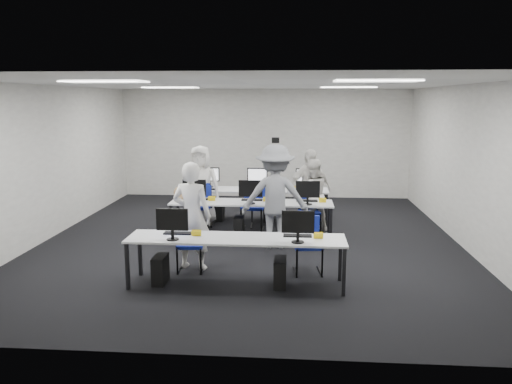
# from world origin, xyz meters

# --- Properties ---
(room) EXTENTS (9.00, 9.02, 3.00)m
(room) POSITION_xyz_m (0.00, 0.00, 1.50)
(room) COLOR black
(room) RESTS_ON ground
(ceiling_panels) EXTENTS (5.20, 4.60, 0.02)m
(ceiling_panels) POSITION_xyz_m (0.00, 0.00, 2.98)
(ceiling_panels) COLOR white
(ceiling_panels) RESTS_ON room
(desk_front) EXTENTS (3.20, 0.70, 0.73)m
(desk_front) POSITION_xyz_m (0.00, -2.40, 0.68)
(desk_front) COLOR silver
(desk_front) RESTS_ON ground
(desk_mid) EXTENTS (3.20, 0.70, 0.73)m
(desk_mid) POSITION_xyz_m (0.00, 0.20, 0.68)
(desk_mid) COLOR silver
(desk_mid) RESTS_ON ground
(desk_back) EXTENTS (3.20, 0.70, 0.73)m
(desk_back) POSITION_xyz_m (0.00, 1.60, 0.68)
(desk_back) COLOR silver
(desk_back) RESTS_ON ground
(equipment_front) EXTENTS (2.51, 0.41, 1.19)m
(equipment_front) POSITION_xyz_m (-0.19, -2.42, 0.36)
(equipment_front) COLOR #0C249F
(equipment_front) RESTS_ON desk_front
(equipment_mid) EXTENTS (2.91, 0.41, 1.19)m
(equipment_mid) POSITION_xyz_m (-0.19, 0.18, 0.36)
(equipment_mid) COLOR white
(equipment_mid) RESTS_ON desk_mid
(equipment_back) EXTENTS (2.91, 0.41, 1.19)m
(equipment_back) POSITION_xyz_m (0.19, 1.62, 0.36)
(equipment_back) COLOR white
(equipment_back) RESTS_ON desk_back
(chair_0) EXTENTS (0.43, 0.47, 0.84)m
(chair_0) POSITION_xyz_m (-0.81, -1.80, 0.26)
(chair_0) COLOR navy
(chair_0) RESTS_ON ground
(chair_1) EXTENTS (0.49, 0.52, 0.89)m
(chair_1) POSITION_xyz_m (1.07, -1.77, 0.28)
(chair_1) COLOR navy
(chair_1) RESTS_ON ground
(chair_2) EXTENTS (0.51, 0.55, 0.96)m
(chair_2) POSITION_xyz_m (-1.17, 0.76, 0.30)
(chair_2) COLOR navy
(chair_2) RESTS_ON ground
(chair_3) EXTENTS (0.50, 0.54, 0.95)m
(chair_3) POSITION_xyz_m (-0.02, 0.83, 0.30)
(chair_3) COLOR navy
(chair_3) RESTS_ON ground
(chair_4) EXTENTS (0.49, 0.52, 0.85)m
(chair_4) POSITION_xyz_m (1.16, 0.65, 0.27)
(chair_4) COLOR navy
(chair_4) RESTS_ON ground
(chair_5) EXTENTS (0.46, 0.50, 0.92)m
(chair_5) POSITION_xyz_m (-1.13, 1.13, 0.29)
(chair_5) COLOR navy
(chair_5) RESTS_ON ground
(chair_6) EXTENTS (0.51, 0.55, 0.98)m
(chair_6) POSITION_xyz_m (0.14, 1.09, 0.31)
(chair_6) COLOR navy
(chair_6) RESTS_ON ground
(chair_7) EXTENTS (0.49, 0.52, 0.88)m
(chair_7) POSITION_xyz_m (1.17, 0.97, 0.28)
(chair_7) COLOR navy
(chair_7) RESTS_ON ground
(handbag) EXTENTS (0.37, 0.27, 0.28)m
(handbag) POSITION_xyz_m (-1.43, 0.34, 0.87)
(handbag) COLOR tan
(handbag) RESTS_ON desk_mid
(student_0) EXTENTS (0.71, 0.53, 1.76)m
(student_0) POSITION_xyz_m (-0.79, -1.70, 0.88)
(student_0) COLOR white
(student_0) RESTS_ON ground
(student_1) EXTENTS (0.89, 0.79, 1.51)m
(student_1) POSITION_xyz_m (1.21, 0.85, 0.76)
(student_1) COLOR white
(student_1) RESTS_ON ground
(student_2) EXTENTS (0.87, 0.58, 1.75)m
(student_2) POSITION_xyz_m (-1.19, 1.14, 0.87)
(student_2) COLOR white
(student_2) RESTS_ON ground
(student_3) EXTENTS (1.08, 0.79, 1.71)m
(student_3) POSITION_xyz_m (1.15, 1.00, 0.85)
(student_3) COLOR white
(student_3) RESTS_ON ground
(photographer) EXTENTS (1.27, 0.77, 1.92)m
(photographer) POSITION_xyz_m (0.49, -0.40, 0.96)
(photographer) COLOR gray
(photographer) RESTS_ON ground
(dslr_camera) EXTENTS (0.15, 0.19, 0.10)m
(dslr_camera) POSITION_xyz_m (0.48, -0.22, 1.98)
(dslr_camera) COLOR black
(dslr_camera) RESTS_ON photographer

